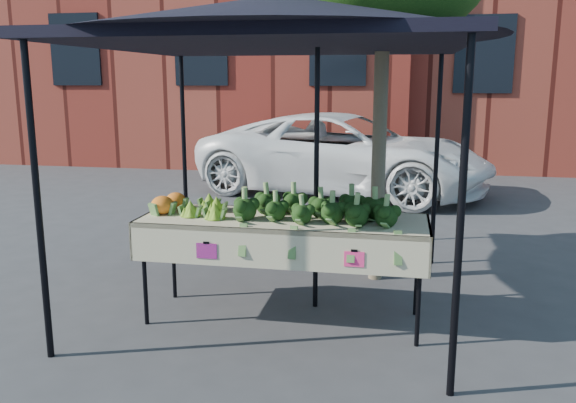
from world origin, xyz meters
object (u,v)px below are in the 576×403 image
(street_tree, at_px, (381,79))
(table, at_px, (284,269))
(canopy, at_px, (279,155))
(vehicle, at_px, (346,46))

(street_tree, bearing_deg, table, -120.25)
(canopy, xyz_separation_m, street_tree, (0.85, 0.82, 0.67))
(table, xyz_separation_m, vehicle, (-0.06, 5.86, 2.15))
(table, xyz_separation_m, street_tree, (0.73, 1.25, 1.59))
(table, height_order, vehicle, vehicle)
(canopy, relative_size, street_tree, 0.77)
(canopy, bearing_deg, street_tree, 43.77)
(table, height_order, street_tree, street_tree)
(canopy, height_order, vehicle, vehicle)
(vehicle, relative_size, street_tree, 1.27)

